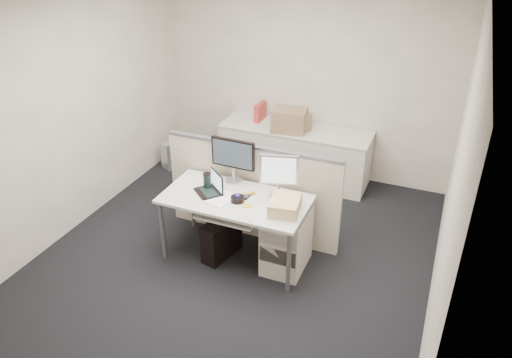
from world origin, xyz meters
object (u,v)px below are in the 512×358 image
at_px(laptop, 208,184).
at_px(desk_phone, 285,201).
at_px(desk, 235,203).
at_px(monitor_main, 233,161).

relative_size(laptop, desk_phone, 1.43).
xyz_separation_m(desk, desk_phone, (0.51, 0.08, 0.10)).
xyz_separation_m(laptop, desk_phone, (0.81, 0.10, -0.08)).
relative_size(desk, desk_phone, 7.43).
distance_m(monitor_main, laptop, 0.39).
bearing_deg(desk, laptop, -176.19).
height_order(monitor_main, laptop, monitor_main).
distance_m(monitor_main, desk_phone, 0.75).
bearing_deg(laptop, monitor_main, 108.28).
distance_m(desk, desk_phone, 0.53).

